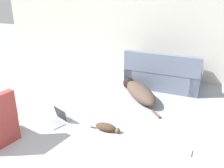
% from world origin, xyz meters
% --- Properties ---
extents(wall_back, '(6.94, 0.06, 2.79)m').
position_xyz_m(wall_back, '(0.00, 4.44, 1.40)').
color(wall_back, beige).
rests_on(wall_back, ground_plane).
extents(couch, '(1.75, 0.98, 0.89)m').
position_xyz_m(couch, '(1.17, 3.85, 0.29)').
color(couch, slate).
rests_on(couch, ground_plane).
extents(dog, '(1.15, 1.38, 0.32)m').
position_xyz_m(dog, '(0.79, 3.00, 0.16)').
color(dog, '#4C3D33').
rests_on(dog, ground_plane).
extents(cat, '(0.54, 0.16, 0.14)m').
position_xyz_m(cat, '(0.58, 1.58, 0.07)').
color(cat, '#473323').
rests_on(cat, ground_plane).
extents(laptop_open, '(0.45, 0.44, 0.27)m').
position_xyz_m(laptop_open, '(-0.35, 1.55, 0.09)').
color(laptop_open, gray).
rests_on(laptop_open, ground_plane).
extents(book_cream, '(0.18, 0.16, 0.02)m').
position_xyz_m(book_cream, '(1.90, 1.42, 0.01)').
color(book_cream, beige).
rests_on(book_cream, ground_plane).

